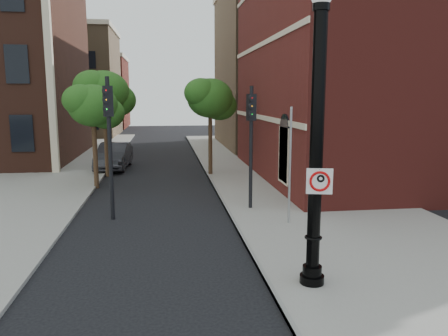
{
  "coord_description": "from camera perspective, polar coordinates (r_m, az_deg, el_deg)",
  "views": [
    {
      "loc": [
        -0.44,
        -10.23,
        4.7
      ],
      "look_at": [
        1.23,
        2.0,
        2.65
      ],
      "focal_mm": 35.0,
      "sensor_mm": 36.0,
      "label": 1
    }
  ],
  "objects": [
    {
      "name": "bg_building_tan_b",
      "position": [
        43.52,
        14.76,
        12.14
      ],
      "size": [
        22.0,
        14.0,
        14.0
      ],
      "primitive_type": "cube",
      "color": "brown",
      "rests_on": "ground"
    },
    {
      "name": "curb_edge",
      "position": [
        20.9,
        -0.75,
        -3.38
      ],
      "size": [
        0.1,
        60.0,
        0.14
      ],
      "primitive_type": "cube",
      "color": "gray",
      "rests_on": "ground"
    },
    {
      "name": "bg_building_tan_a",
      "position": [
        55.46,
        -20.15,
        10.19
      ],
      "size": [
        12.0,
        12.0,
        12.0
      ],
      "primitive_type": "cube",
      "color": "brown",
      "rests_on": "ground"
    },
    {
      "name": "street_tree_a",
      "position": [
        23.01,
        -16.65,
        7.66
      ],
      "size": [
        2.92,
        2.64,
        5.26
      ],
      "color": "#362215",
      "rests_on": "ground"
    },
    {
      "name": "street_tree_c",
      "position": [
        25.62,
        -1.76,
        8.97
      ],
      "size": [
        3.17,
        2.86,
        5.7
      ],
      "color": "#362215",
      "rests_on": "ground"
    },
    {
      "name": "sidewalk_left",
      "position": [
        29.86,
        -24.34,
        -0.37
      ],
      "size": [
        10.0,
        50.0,
        0.12
      ],
      "primitive_type": "cube",
      "color": "gray",
      "rests_on": "ground"
    },
    {
      "name": "brick_wall_building",
      "position": [
        29.32,
        26.91,
        11.47
      ],
      "size": [
        22.3,
        16.3,
        12.5
      ],
      "color": "maroon",
      "rests_on": "ground"
    },
    {
      "name": "bg_building_red",
      "position": [
        69.2,
        -17.64,
        9.23
      ],
      "size": [
        12.0,
        12.0,
        10.0
      ],
      "primitive_type": "cube",
      "color": "maroon",
      "rests_on": "ground"
    },
    {
      "name": "traffic_signal_right",
      "position": [
        17.65,
        3.56,
        5.28
      ],
      "size": [
        0.38,
        0.44,
        5.09
      ],
      "rotation": [
        0.0,
        0.0,
        0.24
      ],
      "color": "black",
      "rests_on": "ground"
    },
    {
      "name": "parked_car",
      "position": [
        29.27,
        -14.16,
        1.54
      ],
      "size": [
        2.1,
        5.18,
        1.67
      ],
      "primitive_type": "imported",
      "rotation": [
        0.0,
        0.0,
        -0.07
      ],
      "color": "#313036",
      "rests_on": "ground"
    },
    {
      "name": "utility_pole",
      "position": [
        15.79,
        8.59,
        0.06
      ],
      "size": [
        0.09,
        0.09,
        4.32
      ],
      "primitive_type": "cylinder",
      "color": "#999999",
      "rests_on": "ground"
    },
    {
      "name": "sidewalk_right",
      "position": [
        21.73,
        9.66,
        -3.05
      ],
      "size": [
        8.0,
        60.0,
        0.12
      ],
      "primitive_type": "cube",
      "color": "gray",
      "rests_on": "ground"
    },
    {
      "name": "ground",
      "position": [
        11.26,
        -5.01,
        -15.28
      ],
      "size": [
        120.0,
        120.0,
        0.0
      ],
      "primitive_type": "plane",
      "color": "black",
      "rests_on": "ground"
    },
    {
      "name": "lamppost",
      "position": [
        10.52,
        11.94,
        1.53
      ],
      "size": [
        0.6,
        0.6,
        7.13
      ],
      "color": "black",
      "rests_on": "ground"
    },
    {
      "name": "no_parking_sign",
      "position": [
        10.46,
        12.37,
        -1.68
      ],
      "size": [
        0.6,
        0.17,
        0.61
      ],
      "rotation": [
        0.0,
        0.0,
        -0.22
      ],
      "color": "white",
      "rests_on": "ground"
    },
    {
      "name": "street_tree_b",
      "position": [
        26.26,
        -15.29,
        9.4
      ],
      "size": [
        3.4,
        3.07,
        6.13
      ],
      "color": "#362215",
      "rests_on": "ground"
    },
    {
      "name": "traffic_signal_left",
      "position": [
        16.84,
        -14.81,
        5.5
      ],
      "size": [
        0.41,
        0.47,
        5.4
      ],
      "rotation": [
        0.0,
        0.0,
        0.26
      ],
      "color": "black",
      "rests_on": "ground"
    }
  ]
}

